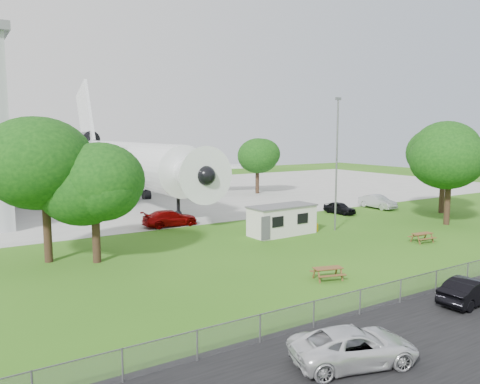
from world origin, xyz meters
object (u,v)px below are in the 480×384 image
site_cabin (282,220)px  picnic_east (422,242)px  airliner (123,161)px  picnic_west (328,279)px  car_centre_sedan (471,291)px

site_cabin → picnic_east: bearing=-46.9°
airliner → picnic_east: size_ratio=26.52×
airliner → picnic_west: 40.67m
picnic_west → site_cabin: bearing=81.6°
site_cabin → picnic_west: site_cabin is taller
picnic_east → car_centre_sedan: (-9.90, -10.36, 0.70)m
picnic_west → car_centre_sedan: size_ratio=0.42×
picnic_west → picnic_east: size_ratio=1.00×
airliner → site_cabin: 29.18m
airliner → picnic_east: (12.94, -37.03, -5.27)m
airliner → site_cabin: size_ratio=7.02×
airliner → picnic_east: bearing=-70.7°
airliner → picnic_east: airliner is taller
site_cabin → airliner: bearing=99.8°
airliner → car_centre_sedan: 47.71m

